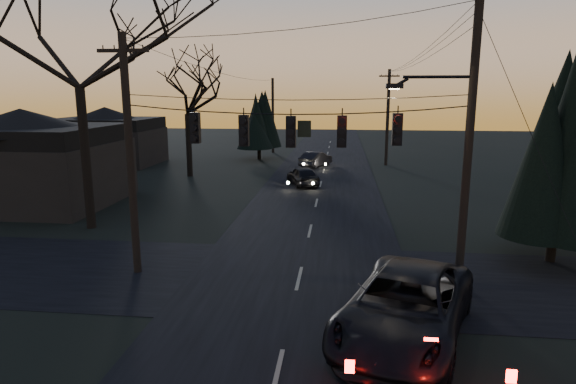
# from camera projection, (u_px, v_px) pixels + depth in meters

# --- Properties ---
(main_road) EXTENTS (8.00, 120.00, 0.02)m
(main_road) POSITION_uv_depth(u_px,v_px,m) (315.00, 211.00, 26.89)
(main_road) COLOR black
(main_road) RESTS_ON ground
(cross_road) EXTENTS (60.00, 7.00, 0.02)m
(cross_road) POSITION_uv_depth(u_px,v_px,m) (299.00, 278.00, 17.16)
(cross_road) COLOR black
(cross_road) RESTS_ON ground
(utility_pole_right) EXTENTS (5.00, 0.30, 10.00)m
(utility_pole_right) POSITION_uv_depth(u_px,v_px,m) (458.00, 285.00, 16.57)
(utility_pole_right) COLOR black
(utility_pole_right) RESTS_ON ground
(utility_pole_left) EXTENTS (1.80, 0.30, 8.50)m
(utility_pole_left) POSITION_uv_depth(u_px,v_px,m) (138.00, 272.00, 17.80)
(utility_pole_left) COLOR black
(utility_pole_left) RESTS_ON ground
(utility_pole_far_r) EXTENTS (1.80, 0.30, 8.50)m
(utility_pole_far_r) POSITION_uv_depth(u_px,v_px,m) (386.00, 165.00, 43.82)
(utility_pole_far_r) COLOR black
(utility_pole_far_r) RESTS_ON ground
(utility_pole_far_l) EXTENTS (0.30, 0.30, 8.00)m
(utility_pole_far_l) POSITION_uv_depth(u_px,v_px,m) (273.00, 153.00, 52.83)
(utility_pole_far_l) COLOR black
(utility_pole_far_l) RESTS_ON ground
(span_signal_assembly) EXTENTS (11.50, 0.44, 1.54)m
(span_signal_assembly) POSITION_uv_depth(u_px,v_px,m) (293.00, 130.00, 16.11)
(span_signal_assembly) COLOR black
(span_signal_assembly) RESTS_ON ground
(bare_tree_left) EXTENTS (10.34, 10.34, 13.45)m
(bare_tree_left) POSITION_uv_depth(u_px,v_px,m) (74.00, 27.00, 21.70)
(bare_tree_left) COLOR black
(bare_tree_left) RESTS_ON ground
(evergreen_right) EXTENTS (3.99, 3.99, 8.78)m
(evergreen_right) POSITION_uv_depth(u_px,v_px,m) (565.00, 134.00, 17.89)
(evergreen_right) COLOR black
(evergreen_right) RESTS_ON ground
(bare_tree_dist) EXTENTS (7.85, 7.85, 9.73)m
(bare_tree_dist) POSITION_uv_depth(u_px,v_px,m) (186.00, 88.00, 36.69)
(bare_tree_dist) COLOR black
(bare_tree_dist) RESTS_ON ground
(evergreen_dist) EXTENTS (3.95, 3.95, 6.54)m
(evergreen_dist) POSITION_uv_depth(u_px,v_px,m) (259.00, 120.00, 46.71)
(evergreen_dist) COLOR black
(evergreen_dist) RESTS_ON ground
(house_left_near) EXTENTS (10.00, 8.00, 5.60)m
(house_left_near) POSITION_uv_depth(u_px,v_px,m) (25.00, 157.00, 28.13)
(house_left_near) COLOR black
(house_left_near) RESTS_ON ground
(house_left_far) EXTENTS (9.00, 7.00, 5.20)m
(house_left_far) POSITION_uv_depth(u_px,v_px,m) (107.00, 136.00, 44.06)
(house_left_far) COLOR black
(house_left_far) RESTS_ON ground
(suv_near) EXTENTS (4.91, 7.02, 1.78)m
(suv_near) POSITION_uv_depth(u_px,v_px,m) (406.00, 307.00, 12.86)
(suv_near) COLOR black
(suv_near) RESTS_ON ground
(sedan_oncoming_a) EXTENTS (2.90, 4.29, 1.36)m
(sedan_oncoming_a) POSITION_uv_depth(u_px,v_px,m) (303.00, 176.00, 34.18)
(sedan_oncoming_a) COLOR black
(sedan_oncoming_a) RESTS_ON ground
(sedan_oncoming_b) EXTENTS (2.92, 4.19, 1.31)m
(sedan_oncoming_b) POSITION_uv_depth(u_px,v_px,m) (316.00, 159.00, 42.85)
(sedan_oncoming_b) COLOR black
(sedan_oncoming_b) RESTS_ON ground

